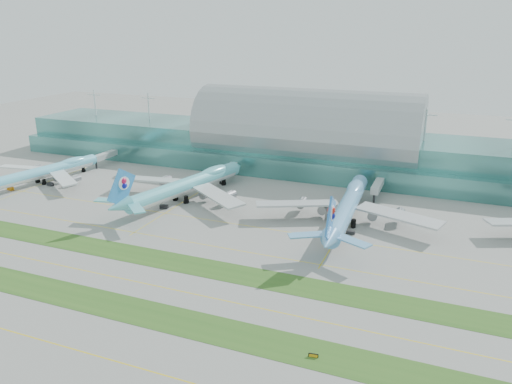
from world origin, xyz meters
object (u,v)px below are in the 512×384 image
at_px(airliner_c, 348,205).
at_px(taxiway_sign_east, 313,356).
at_px(terminal, 307,143).
at_px(airliner_b, 188,184).
at_px(airliner_a, 47,170).

xyz_separation_m(airliner_c, taxiway_sign_east, (10.71, -87.95, -6.58)).
bearing_deg(terminal, airliner_c, -61.85).
relative_size(terminal, airliner_c, 4.08).
relative_size(airliner_b, airliner_c, 0.98).
bearing_deg(airliner_c, airliner_b, 176.67).
bearing_deg(airliner_a, airliner_c, 13.78).
distance_m(airliner_b, airliner_c, 72.46).
height_order(airliner_a, airliner_b, airliner_b).
distance_m(airliner_b, taxiway_sign_east, 121.95).
xyz_separation_m(airliner_a, taxiway_sign_east, (161.37, -85.98, -5.34)).
bearing_deg(airliner_b, airliner_c, 13.10).
xyz_separation_m(airliner_b, airliner_c, (72.46, -1.01, 0.04)).
bearing_deg(airliner_c, airliner_a, 178.22).
relative_size(terminal, airliner_b, 4.16).
xyz_separation_m(terminal, airliner_a, (-113.06, -72.25, -8.38)).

